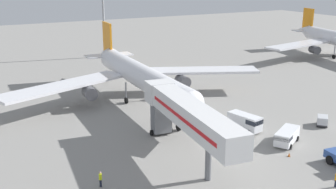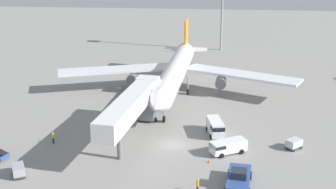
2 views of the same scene
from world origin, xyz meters
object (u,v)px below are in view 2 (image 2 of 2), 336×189
pushback_tug (239,179)px  baggage_cart_mid_left (18,170)px  ground_crew_worker_foreground (53,137)px  safety_cone_alpha (209,161)px  baggage_cart_far_right (294,144)px  service_van_outer_left (227,146)px  ground_crew_worker_midground (198,185)px  service_van_far_left (215,127)px  jet_bridge (133,105)px  airplane_at_gate (176,70)px

pushback_tug → baggage_cart_mid_left: bearing=-179.9°
ground_crew_worker_foreground → safety_cone_alpha: size_ratio=3.55×
baggage_cart_far_right → ground_crew_worker_foreground: size_ratio=1.50×
pushback_tug → service_van_outer_left: (-1.19, 9.30, -0.01)m
service_van_outer_left → ground_crew_worker_midground: service_van_outer_left is taller
pushback_tug → baggage_cart_mid_left: (-27.46, -0.06, -0.32)m
ground_crew_worker_foreground → service_van_far_left: bearing=13.3°
baggage_cart_far_right → ground_crew_worker_foreground: (-34.85, -1.72, 0.12)m
service_van_outer_left → safety_cone_alpha: service_van_outer_left is taller
ground_crew_worker_foreground → jet_bridge: bearing=11.0°
baggage_cart_mid_left → service_van_outer_left: bearing=19.6°
baggage_cart_mid_left → safety_cone_alpha: 24.61m
pushback_tug → baggage_cart_far_right: (8.31, 11.82, -0.30)m
service_van_outer_left → ground_crew_worker_midground: bearing=-108.3°
airplane_at_gate → jet_bridge: 23.08m
pushback_tug → service_van_far_left: size_ratio=1.27×
airplane_at_gate → ground_crew_worker_midground: (5.80, -36.76, -3.95)m
jet_bridge → ground_crew_worker_midground: bearing=-54.2°
jet_bridge → service_van_outer_left: bearing=-12.5°
jet_bridge → service_van_outer_left: 14.86m
airplane_at_gate → ground_crew_worker_foreground: 29.80m
airplane_at_gate → baggage_cart_far_right: 30.22m
service_van_far_left → service_van_outer_left: size_ratio=0.98×
jet_bridge → baggage_cart_far_right: jet_bridge is taller
service_van_outer_left → baggage_cart_far_right: service_van_outer_left is taller
jet_bridge → service_van_far_left: 13.30m
pushback_tug → safety_cone_alpha: size_ratio=13.82×
pushback_tug → ground_crew_worker_midground: (-4.84, -1.76, -0.19)m
service_van_far_left → pushback_tug: bearing=-79.6°
ground_crew_worker_foreground → safety_cone_alpha: ground_crew_worker_foreground is taller
airplane_at_gate → ground_crew_worker_midground: size_ratio=27.48×
jet_bridge → ground_crew_worker_midground: size_ratio=13.02×
safety_cone_alpha → ground_crew_worker_midground: bearing=-98.4°
jet_bridge → ground_crew_worker_midground: 18.02m
ground_crew_worker_midground → airplane_at_gate: bearing=99.0°
service_van_outer_left → jet_bridge: bearing=167.5°
pushback_tug → service_van_outer_left: pushback_tug is taller
jet_bridge → baggage_cart_mid_left: bearing=-135.1°
service_van_far_left → safety_cone_alpha: (-0.79, -9.52, -1.09)m
pushback_tug → baggage_cart_far_right: bearing=54.9°
pushback_tug → ground_crew_worker_foreground: pushback_tug is taller
airplane_at_gate → service_van_outer_left: bearing=-69.8°
ground_crew_worker_midground → safety_cone_alpha: 8.07m
pushback_tug → service_van_outer_left: size_ratio=1.24×
airplane_at_gate → baggage_cart_mid_left: 39.10m
baggage_cart_far_right → ground_crew_worker_midground: ground_crew_worker_midground is taller
pushback_tug → airplane_at_gate: bearing=106.9°
pushback_tug → safety_cone_alpha: pushback_tug is taller
airplane_at_gate → service_van_far_left: 21.09m
baggage_cart_far_right → jet_bridge: bearing=178.7°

